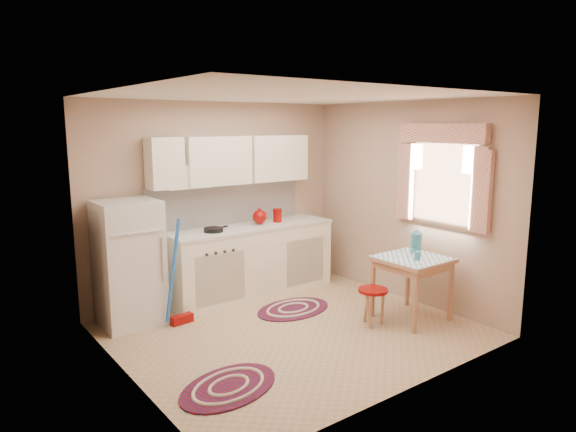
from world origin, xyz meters
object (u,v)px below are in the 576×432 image
(base_cabinets, at_px, (251,261))
(stool, at_px, (373,307))
(table, at_px, (411,288))
(fridge, at_px, (129,263))

(base_cabinets, distance_m, stool, 1.80)
(table, bearing_deg, base_cabinets, 118.37)
(fridge, height_order, stool, fridge)
(fridge, relative_size, base_cabinets, 0.62)
(base_cabinets, relative_size, table, 3.12)
(base_cabinets, height_order, stool, base_cabinets)
(fridge, relative_size, table, 1.94)
(fridge, bearing_deg, base_cabinets, 1.75)
(base_cabinets, xyz_separation_m, stool, (0.49, -1.72, -0.23))
(base_cabinets, relative_size, stool, 5.36)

